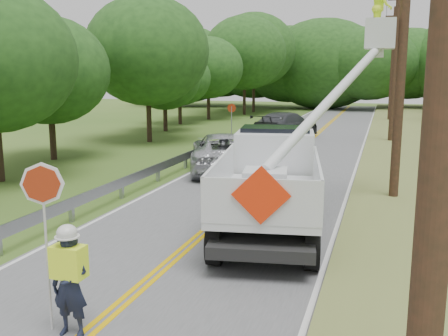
% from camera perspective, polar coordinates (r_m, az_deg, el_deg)
% --- Properties ---
extents(ground, '(140.00, 140.00, 0.00)m').
position_cam_1_polar(ground, '(10.45, -10.32, -14.00)').
color(ground, '#33561A').
rests_on(ground, ground).
extents(road, '(7.20, 96.00, 0.03)m').
position_cam_1_polar(road, '(23.22, 5.99, -0.14)').
color(road, '#535456').
rests_on(road, ground).
extents(guardrail, '(0.18, 48.00, 0.77)m').
position_cam_1_polar(guardrail, '(25.08, -2.59, 1.96)').
color(guardrail, '#909398').
rests_on(guardrail, ground).
extents(utility_poles, '(1.60, 43.30, 10.00)m').
position_cam_1_polar(utility_poles, '(25.39, 19.05, 12.19)').
color(utility_poles, '#2D2216').
rests_on(utility_poles, ground).
extents(tall_grass_verge, '(7.00, 96.00, 0.30)m').
position_cam_1_polar(tall_grass_verge, '(22.88, 23.68, -0.80)').
color(tall_grass_verge, olive).
rests_on(tall_grass_verge, ground).
extents(treeline_left, '(9.96, 54.60, 11.08)m').
position_cam_1_polar(treeline_left, '(41.50, -3.53, 12.57)').
color(treeline_left, '#332319').
rests_on(treeline_left, ground).
extents(treeline_horizon, '(58.06, 14.43, 12.36)m').
position_cam_1_polar(treeline_horizon, '(64.35, 16.68, 11.23)').
color(treeline_horizon, '#1D4017').
rests_on(treeline_horizon, ground).
extents(flagger, '(1.11, 0.43, 2.90)m').
position_cam_1_polar(flagger, '(8.82, -17.14, -11.64)').
color(flagger, '#191E33').
rests_on(flagger, road).
extents(bucket_truck, '(4.92, 8.40, 7.30)m').
position_cam_1_polar(bucket_truck, '(15.10, 6.41, 0.31)').
color(bucket_truck, black).
rests_on(bucket_truck, road).
extents(suv_silver, '(4.70, 6.73, 1.70)m').
position_cam_1_polar(suv_silver, '(22.63, -0.03, 1.85)').
color(suv_silver, silver).
rests_on(suv_silver, road).
extents(suv_darkgrey, '(4.01, 6.61, 1.79)m').
position_cam_1_polar(suv_darkgrey, '(34.19, 7.02, 4.82)').
color(suv_darkgrey, '#3B3E42').
rests_on(suv_darkgrey, road).
extents(stop_sign_permanent, '(0.55, 0.06, 2.56)m').
position_cam_1_polar(stop_sign_permanent, '(30.60, 0.86, 5.71)').
color(stop_sign_permanent, '#909398').
rests_on(stop_sign_permanent, ground).
extents(yard_sign, '(0.52, 0.07, 0.75)m').
position_cam_1_polar(yard_sign, '(12.85, 23.57, -7.43)').
color(yard_sign, white).
rests_on(yard_sign, ground).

